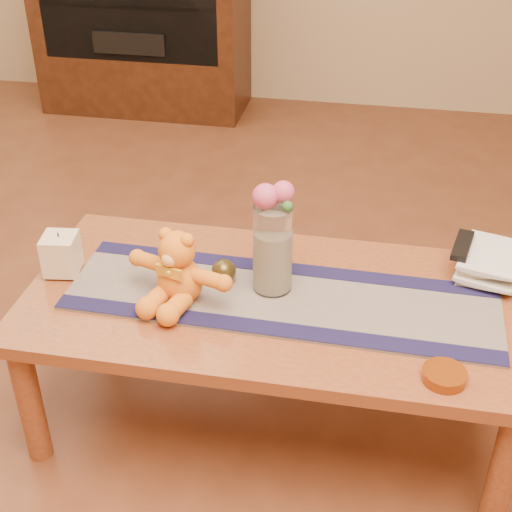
% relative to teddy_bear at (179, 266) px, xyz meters
% --- Properties ---
extents(floor, '(5.50, 5.50, 0.00)m').
position_rel_teddy_bear_xyz_m(floor, '(0.25, 0.06, -0.56)').
color(floor, '#582C19').
rests_on(floor, ground).
extents(coffee_table_top, '(1.40, 0.70, 0.04)m').
position_rel_teddy_bear_xyz_m(coffee_table_top, '(0.25, 0.06, -0.13)').
color(coffee_table_top, brown).
rests_on(coffee_table_top, floor).
extents(table_leg_fl, '(0.07, 0.07, 0.41)m').
position_rel_teddy_bear_xyz_m(table_leg_fl, '(-0.39, -0.23, -0.35)').
color(table_leg_fl, brown).
rests_on(table_leg_fl, floor).
extents(table_leg_fr, '(0.07, 0.07, 0.41)m').
position_rel_teddy_bear_xyz_m(table_leg_fr, '(0.89, -0.23, -0.35)').
color(table_leg_fr, brown).
rests_on(table_leg_fr, floor).
extents(table_leg_bl, '(0.07, 0.07, 0.41)m').
position_rel_teddy_bear_xyz_m(table_leg_bl, '(-0.39, 0.35, -0.35)').
color(table_leg_bl, brown).
rests_on(table_leg_bl, floor).
extents(table_leg_br, '(0.07, 0.07, 0.41)m').
position_rel_teddy_bear_xyz_m(table_leg_br, '(0.89, 0.35, -0.35)').
color(table_leg_br, brown).
rests_on(table_leg_br, floor).
extents(persian_runner, '(1.21, 0.37, 0.01)m').
position_rel_teddy_bear_xyz_m(persian_runner, '(0.28, 0.05, -0.10)').
color(persian_runner, '#1C1741').
rests_on(persian_runner, coffee_table_top).
extents(runner_border_near, '(1.20, 0.08, 0.00)m').
position_rel_teddy_bear_xyz_m(runner_border_near, '(0.27, -0.09, -0.10)').
color(runner_border_near, '#151238').
rests_on(runner_border_near, persian_runner).
extents(runner_border_far, '(1.20, 0.08, 0.00)m').
position_rel_teddy_bear_xyz_m(runner_border_far, '(0.28, 0.20, -0.10)').
color(runner_border_far, '#151238').
rests_on(runner_border_far, persian_runner).
extents(teddy_bear, '(0.35, 0.32, 0.20)m').
position_rel_teddy_bear_xyz_m(teddy_bear, '(0.00, 0.00, 0.00)').
color(teddy_bear, orange).
rests_on(teddy_bear, persian_runner).
extents(pillar_candle, '(0.11, 0.11, 0.12)m').
position_rel_teddy_bear_xyz_m(pillar_candle, '(-0.38, 0.06, -0.04)').
color(pillar_candle, beige).
rests_on(pillar_candle, persian_runner).
extents(candle_wick, '(0.00, 0.00, 0.01)m').
position_rel_teddy_bear_xyz_m(candle_wick, '(-0.38, 0.06, 0.02)').
color(candle_wick, black).
rests_on(candle_wick, pillar_candle).
extents(glass_vase, '(0.11, 0.11, 0.26)m').
position_rel_teddy_bear_xyz_m(glass_vase, '(0.24, 0.09, 0.03)').
color(glass_vase, silver).
rests_on(glass_vase, persian_runner).
extents(potpourri_fill, '(0.09, 0.09, 0.18)m').
position_rel_teddy_bear_xyz_m(potpourri_fill, '(0.24, 0.09, -0.01)').
color(potpourri_fill, beige).
rests_on(potpourri_fill, glass_vase).
extents(rose_left, '(0.07, 0.07, 0.07)m').
position_rel_teddy_bear_xyz_m(rose_left, '(0.22, 0.08, 0.19)').
color(rose_left, '#C0446B').
rests_on(rose_left, glass_vase).
extents(rose_right, '(0.06, 0.06, 0.06)m').
position_rel_teddy_bear_xyz_m(rose_right, '(0.27, 0.10, 0.20)').
color(rose_right, '#C0446B').
rests_on(rose_right, glass_vase).
extents(blue_flower_back, '(0.04, 0.04, 0.04)m').
position_rel_teddy_bear_xyz_m(blue_flower_back, '(0.25, 0.13, 0.19)').
color(blue_flower_back, '#556FB9').
rests_on(blue_flower_back, glass_vase).
extents(blue_flower_side, '(0.04, 0.04, 0.04)m').
position_rel_teddy_bear_xyz_m(blue_flower_side, '(0.21, 0.11, 0.18)').
color(blue_flower_side, '#556FB9').
rests_on(blue_flower_side, glass_vase).
extents(leaf_sprig, '(0.03, 0.03, 0.03)m').
position_rel_teddy_bear_xyz_m(leaf_sprig, '(0.28, 0.07, 0.18)').
color(leaf_sprig, '#33662D').
rests_on(leaf_sprig, glass_vase).
extents(bronze_ball, '(0.08, 0.08, 0.07)m').
position_rel_teddy_bear_xyz_m(bronze_ball, '(0.10, 0.10, -0.07)').
color(bronze_ball, '#453917').
rests_on(bronze_ball, persian_runner).
extents(book_bottom, '(0.20, 0.25, 0.02)m').
position_rel_teddy_bear_xyz_m(book_bottom, '(0.77, 0.31, -0.10)').
color(book_bottom, beige).
rests_on(book_bottom, coffee_table_top).
extents(book_lower, '(0.22, 0.26, 0.02)m').
position_rel_teddy_bear_xyz_m(book_lower, '(0.77, 0.30, -0.08)').
color(book_lower, beige).
rests_on(book_lower, book_bottom).
extents(book_upper, '(0.19, 0.24, 0.02)m').
position_rel_teddy_bear_xyz_m(book_upper, '(0.76, 0.31, -0.06)').
color(book_upper, beige).
rests_on(book_upper, book_lower).
extents(book_top, '(0.22, 0.26, 0.02)m').
position_rel_teddy_bear_xyz_m(book_top, '(0.77, 0.30, -0.04)').
color(book_top, beige).
rests_on(book_top, book_upper).
extents(tv_remote, '(0.08, 0.17, 0.02)m').
position_rel_teddy_bear_xyz_m(tv_remote, '(0.77, 0.30, -0.02)').
color(tv_remote, black).
rests_on(tv_remote, book_top).
extents(amber_dish, '(0.11, 0.11, 0.03)m').
position_rel_teddy_bear_xyz_m(amber_dish, '(0.71, -0.20, -0.09)').
color(amber_dish, '#BF5914').
rests_on(amber_dish, coffee_table_top).
extents(media_cabinet, '(1.20, 0.50, 1.10)m').
position_rel_teddy_bear_xyz_m(media_cabinet, '(-0.95, 2.54, -0.01)').
color(media_cabinet, black).
rests_on(media_cabinet, floor).
extents(cabinet_cavity, '(1.02, 0.03, 0.61)m').
position_rel_teddy_bear_xyz_m(cabinet_cavity, '(-0.95, 2.30, 0.10)').
color(cabinet_cavity, black).
rests_on(cabinet_cavity, media_cabinet).
extents(cabinet_shelf, '(1.02, 0.20, 0.02)m').
position_rel_teddy_bear_xyz_m(cabinet_shelf, '(-0.95, 2.39, 0.10)').
color(cabinet_shelf, black).
rests_on(cabinet_shelf, media_cabinet).
extents(stereo_lower, '(0.42, 0.28, 0.12)m').
position_rel_teddy_bear_xyz_m(stereo_lower, '(-0.95, 2.41, -0.10)').
color(stereo_lower, black).
rests_on(stereo_lower, media_cabinet).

